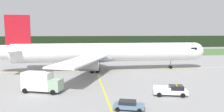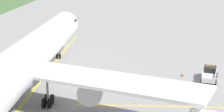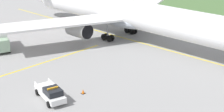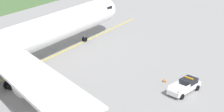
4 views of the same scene
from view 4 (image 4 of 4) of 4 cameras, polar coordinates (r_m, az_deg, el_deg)
name	(u,v)px [view 4 (image 4 of 4)]	position (r m, az deg, el deg)	size (l,w,h in m)	color
ground	(41,94)	(48.57, -11.70, -6.14)	(320.00, 320.00, 0.00)	gray
taxiway_centerline_main	(15,74)	(55.67, -15.91, -2.90)	(79.23, 0.30, 0.01)	yellow
airliner	(7,46)	(53.46, -17.03, 1.59)	(58.91, 44.54, 14.92)	white
ops_pickup_truck	(185,86)	(48.72, 12.10, -4.90)	(5.83, 3.28, 1.94)	white
apron_cone	(164,80)	(51.50, 8.68, -3.94)	(0.47, 0.47, 0.60)	black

